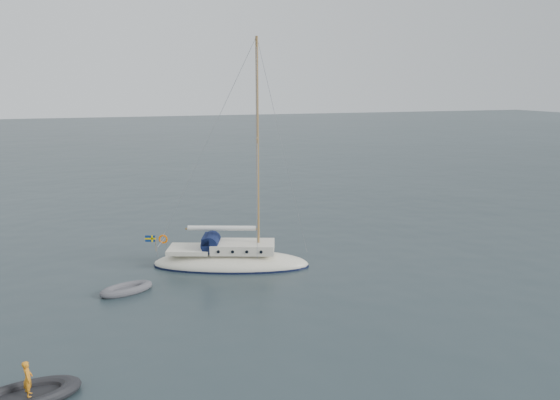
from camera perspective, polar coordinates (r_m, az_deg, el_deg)
name	(u,v)px	position (r m, az deg, el deg)	size (l,w,h in m)	color
ground	(293,268)	(30.18, 1.38, -7.11)	(300.00, 300.00, 0.00)	black
sailboat	(231,249)	(30.25, -5.15, -5.17)	(9.03, 2.71, 12.85)	beige
dinghy	(126,289)	(27.74, -15.76, -8.96)	(2.65, 1.20, 0.38)	#4B4B4F
rib	(23,396)	(20.07, -25.30, -18.02)	(3.56, 1.62, 1.38)	black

